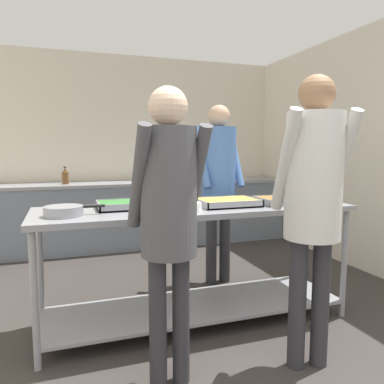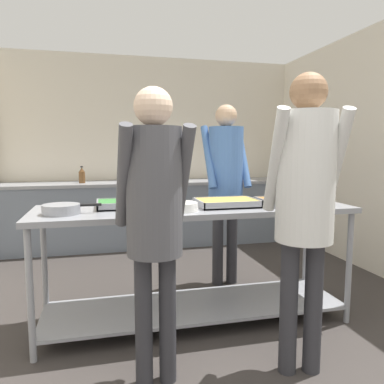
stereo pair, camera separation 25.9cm
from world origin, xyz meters
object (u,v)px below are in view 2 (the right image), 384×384
Objects in this scene: plate_stack at (182,207)px; guest_serving_right at (305,191)px; serving_tray_vegetables at (126,204)px; broccoli_bowl at (306,195)px; serving_tray_roast at (227,203)px; serving_tray_greens at (287,202)px; cook_behind_counter at (226,174)px; water_bottle at (82,175)px; guest_serving_left at (154,203)px; sauce_pan at (61,209)px.

guest_serving_right reaches higher than plate_stack.
serving_tray_vegetables is 1.58m from broccoli_bowl.
plate_stack is 0.51× the size of serving_tray_roast.
guest_serving_right is at bearing -110.63° from serving_tray_greens.
serving_tray_greens is 0.86m from cook_behind_counter.
water_bottle is (-1.38, 3.20, -0.11)m from guest_serving_right.
broccoli_bowl is 0.81× the size of water_bottle.
cook_behind_counter reaches higher than broccoli_bowl.
serving_tray_roast is 0.26× the size of cook_behind_counter.
guest_serving_right is at bearing -42.81° from serving_tray_vegetables.
guest_serving_left is (-0.65, -0.67, 0.12)m from serving_tray_roast.
plate_stack is (0.81, -0.07, -0.01)m from sauce_pan.
broccoli_bowl is (0.34, 0.29, 0.01)m from serving_tray_greens.
guest_serving_left is at bearing -134.19° from serving_tray_roast.
serving_tray_roast is 0.86m from broccoli_bowl.
plate_stack is 0.13× the size of guest_serving_right.
broccoli_bowl is 2.96m from water_bottle.
sauce_pan is 0.82m from plate_stack.
plate_stack is at bearing 63.30° from guest_serving_left.
serving_tray_vegetables is 0.76m from serving_tray_roast.
serving_tray_vegetables is 1.85× the size of plate_stack.
serving_tray_vegetables is 2.36m from water_bottle.
cook_behind_counter is at bearing 137.87° from broccoli_bowl.
broccoli_bowl is 0.10× the size of guest_serving_right.
guest_serving_left is at bearing -82.87° from serving_tray_vegetables.
sauce_pan is 1.19m from serving_tray_roast.
sauce_pan is 0.90× the size of serving_tray_greens.
water_bottle is at bearing 115.58° from serving_tray_roast.
water_bottle is (-1.42, 1.67, -0.11)m from cook_behind_counter.
plate_stack is 0.61m from guest_serving_left.
guest_serving_left is at bearing -151.03° from serving_tray_greens.
sauce_pan is 1.67m from serving_tray_greens.
water_bottle is at bearing 113.25° from guest_serving_right.
guest_serving_right is 7.96× the size of water_bottle.
serving_tray_vegetables is at bearing -79.73° from water_bottle.
water_bottle is (-0.52, 3.11, -0.05)m from guest_serving_left.
guest_serving_left is at bearing -80.52° from water_bottle.
serving_tray_greens is 0.26× the size of guest_serving_left.
sauce_pan reaches higher than serving_tray_vegetables.
serving_tray_roast is at bearing 45.81° from guest_serving_left.
sauce_pan is at bearing -90.55° from water_bottle.
serving_tray_greens is (0.48, -0.04, -0.00)m from serving_tray_roast.
serving_tray_roast is at bearing -108.22° from cook_behind_counter.
water_bottle is at bearing 132.28° from broccoli_bowl.
water_bottle is at bearing 123.58° from serving_tray_greens.
cook_behind_counter is (1.44, 0.83, 0.16)m from sauce_pan.
broccoli_bowl is (0.82, 0.25, 0.01)m from serving_tray_roast.
guest_serving_left is (-1.47, -0.92, 0.11)m from broccoli_bowl.
serving_tray_greens is 0.45m from broccoli_bowl.
plate_stack is 0.40m from serving_tray_roast.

